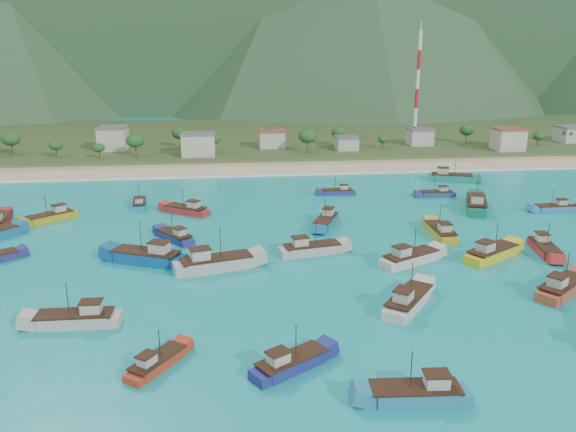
{
  "coord_description": "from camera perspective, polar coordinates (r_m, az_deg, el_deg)",
  "views": [
    {
      "loc": [
        -18.97,
        -87.93,
        34.59
      ],
      "look_at": [
        -7.02,
        18.0,
        3.0
      ],
      "focal_mm": 35.0,
      "sensor_mm": 36.0,
      "label": 1
    }
  ],
  "objects": [
    {
      "name": "boat_12",
      "position": [
        109.65,
        24.59,
        -3.05
      ],
      "size": [
        4.97,
        10.58,
        6.02
      ],
      "rotation": [
        0.0,
        0.0,
        2.94
      ],
      "color": "red",
      "rests_on": "ground"
    },
    {
      "name": "boat_7",
      "position": [
        140.6,
        5.07,
        2.41
      ],
      "size": [
        8.45,
        2.76,
        4.95
      ],
      "rotation": [
        0.0,
        0.0,
        1.54
      ],
      "color": "navy",
      "rests_on": "ground"
    },
    {
      "name": "village",
      "position": [
        194.25,
        0.71,
        7.68
      ],
      "size": [
        221.09,
        25.49,
        7.48
      ],
      "color": "beige",
      "rests_on": "ground"
    },
    {
      "name": "boat_8",
      "position": [
        129.64,
        -27.25,
        -0.5
      ],
      "size": [
        4.74,
        11.12,
        6.37
      ],
      "rotation": [
        0.0,
        0.0,
        0.15
      ],
      "color": "maroon",
      "rests_on": "ground"
    },
    {
      "name": "boat_32",
      "position": [
        142.94,
        14.86,
        2.16
      ],
      "size": [
        8.68,
        2.6,
        5.12
      ],
      "rotation": [
        0.0,
        0.0,
        1.57
      ],
      "color": "navy",
      "rests_on": "ground"
    },
    {
      "name": "boat_14",
      "position": [
        79.43,
        -20.67,
        -9.83
      ],
      "size": [
        10.98,
        3.45,
        6.45
      ],
      "rotation": [
        0.0,
        0.0,
        1.55
      ],
      "color": "#B9ADA7",
      "rests_on": "ground"
    },
    {
      "name": "boat_33",
      "position": [
        80.97,
        12.12,
        -8.52
      ],
      "size": [
        9.84,
        11.18,
        6.83
      ],
      "rotation": [
        0.0,
        0.0,
        5.61
      ],
      "color": "beige",
      "rests_on": "ground"
    },
    {
      "name": "boat_21",
      "position": [
        97.87,
        -14.08,
        -4.08
      ],
      "size": [
        13.47,
        8.73,
        7.69
      ],
      "rotation": [
        0.0,
        0.0,
        1.16
      ],
      "color": "#0C4D8B",
      "rests_on": "ground"
    },
    {
      "name": "radio_tower",
      "position": [
        207.82,
        12.99,
        12.46
      ],
      "size": [
        1.2,
        1.2,
        39.61
      ],
      "color": "red",
      "rests_on": "ground"
    },
    {
      "name": "boat_1",
      "position": [
        97.03,
        12.31,
        -4.26
      ],
      "size": [
        11.63,
        8.14,
        6.7
      ],
      "rotation": [
        0.0,
        0.0,
        5.18
      ],
      "color": "beige",
      "rests_on": "ground"
    },
    {
      "name": "boat_4",
      "position": [
        65.28,
        0.28,
        -14.82
      ],
      "size": [
        9.71,
        7.55,
        5.71
      ],
      "rotation": [
        0.0,
        0.0,
        5.27
      ],
      "color": "navy",
      "rests_on": "ground"
    },
    {
      "name": "boat_10",
      "position": [
        133.24,
        -14.83,
        1.16
      ],
      "size": [
        3.78,
        9.48,
        5.45
      ],
      "rotation": [
        0.0,
        0.0,
        0.12
      ],
      "color": "teal",
      "rests_on": "ground"
    },
    {
      "name": "boat_23",
      "position": [
        61.74,
        12.99,
        -17.24
      ],
      "size": [
        10.52,
        3.76,
        6.1
      ],
      "rotation": [
        0.0,
        0.0,
        1.5
      ],
      "color": "teal",
      "rests_on": "ground"
    },
    {
      "name": "boat_6",
      "position": [
        108.3,
        -11.42,
        -2.11
      ],
      "size": [
        7.92,
        9.36,
        5.64
      ],
      "rotation": [
        0.0,
        0.0,
        0.63
      ],
      "color": "navy",
      "rests_on": "ground"
    },
    {
      "name": "boat_18",
      "position": [
        128.25,
        -22.93,
        -0.14
      ],
      "size": [
        9.99,
        9.19,
        6.21
      ],
      "rotation": [
        0.0,
        0.0,
        2.28
      ],
      "color": "#B49914",
      "rests_on": "ground"
    },
    {
      "name": "boat_2",
      "position": [
        115.37,
        3.88,
        -0.59
      ],
      "size": [
        7.21,
        11.02,
        6.3
      ],
      "rotation": [
        0.0,
        0.0,
        2.72
      ],
      "color": "#196AA1",
      "rests_on": "ground"
    },
    {
      "name": "boat_17",
      "position": [
        99.21,
        2.35,
        -3.42
      ],
      "size": [
        11.47,
        5.28,
        6.53
      ],
      "rotation": [
        0.0,
        0.0,
        4.9
      ],
      "color": "#B2ABA1",
      "rests_on": "ground"
    },
    {
      "name": "vegetation",
      "position": [
        193.97,
        -1.59,
        7.78
      ],
      "size": [
        272.96,
        25.82,
        8.59
      ],
      "color": "#235623",
      "rests_on": "ground"
    },
    {
      "name": "boat_29",
      "position": [
        133.41,
        18.56,
        1.08
      ],
      "size": [
        8.97,
        14.24,
        8.11
      ],
      "rotation": [
        0.0,
        0.0,
        5.89
      ],
      "color": "#106B46",
      "rests_on": "ground"
    },
    {
      "name": "boat_22",
      "position": [
        138.82,
        25.41,
        0.7
      ],
      "size": [
        9.19,
        2.95,
        5.39
      ],
      "rotation": [
        0.0,
        0.0,
        1.6
      ],
      "color": "teal",
      "rests_on": "ground"
    },
    {
      "name": "boat_5",
      "position": [
        67.31,
        -13.17,
        -14.41
      ],
      "size": [
        6.77,
        8.18,
        4.89
      ],
      "rotation": [
        0.0,
        0.0,
        5.67
      ],
      "color": "#AF331A",
      "rests_on": "ground"
    },
    {
      "name": "boat_28",
      "position": [
        92.76,
        26.07,
        -6.61
      ],
      "size": [
        11.14,
        9.47,
        6.72
      ],
      "rotation": [
        0.0,
        0.0,
        5.35
      ],
      "color": "#B04429",
      "rests_on": "ground"
    },
    {
      "name": "boat_16",
      "position": [
        103.04,
        19.99,
        -3.64
      ],
      "size": [
        11.8,
        9.07,
        6.92
      ],
      "rotation": [
        0.0,
        0.0,
        5.26
      ],
      "color": "gold",
      "rests_on": "ground"
    },
    {
      "name": "surf_line",
      "position": [
        162.3,
        0.42,
        4.2
      ],
      "size": [
        400.0,
        2.5,
        0.08
      ],
      "primitive_type": "cube",
      "color": "white",
      "rests_on": "ground"
    },
    {
      "name": "boat_13",
      "position": [
        125.32,
        -10.26,
        0.56
      ],
      "size": [
        10.45,
        8.4,
        6.2
      ],
      "rotation": [
        0.0,
        0.0,
        0.98
      ],
      "color": "#AB2A24",
      "rests_on": "ground"
    },
    {
      "name": "boat_25",
      "position": [
        160.78,
        16.21,
        3.76
      ],
      "size": [
        12.69,
        7.21,
        7.19
      ],
      "rotation": [
        0.0,
        0.0,
        4.4
      ],
      "color": "#207D6A",
      "rests_on": "ground"
    },
    {
      "name": "ground",
      "position": [
        96.38,
        5.37,
        -4.6
      ],
      "size": [
        600.0,
        600.0,
        0.0
      ],
      "primitive_type": "plane",
      "color": "#0D8295",
      "rests_on": "ground"
    },
    {
      "name": "boat_15",
      "position": [
        112.3,
        15.22,
        -1.61
      ],
      "size": [
        3.58,
        11.06,
        6.48
      ],
      "rotation": [
        0.0,
        0.0,
        6.25
      ],
      "color": "gold",
      "rests_on": "ground"
    },
    {
      "name": "land",
      "position": [
        231.32,
        -1.68,
        7.9
      ],
      "size": [
        400.0,
        110.0,
        2.4
      ],
      "primitive_type": "cube",
      "color": "#385123",
      "rests_on": "ground"
    },
    {
      "name": "boat_0",
      "position": [
        92.89,
        -7.42,
        -4.84
      ],
      "size": [
        13.54,
        7.09,
        7.67
      ],
      "rotation": [
        0.0,
        0.0,
        4.98
      ],
      "color": "#B2ACA2",
      "rests_on": "ground"
    },
    {
      "name": "beach",
      "position": [
        171.53,
        0.04,
        4.87
      ],
      "size": [
        400.0,
        18.0,
        1.2
      ],
      "primitive_type": "cube",
      "color": "beige",
      "rests_on": "ground"
    }
  ]
}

